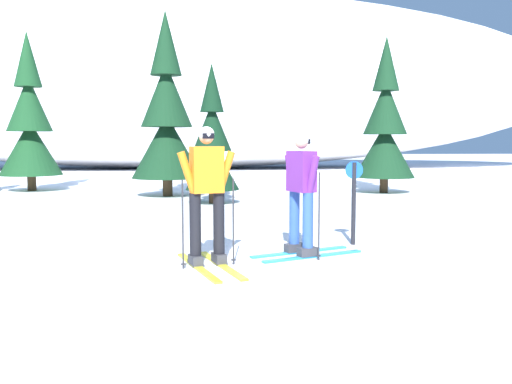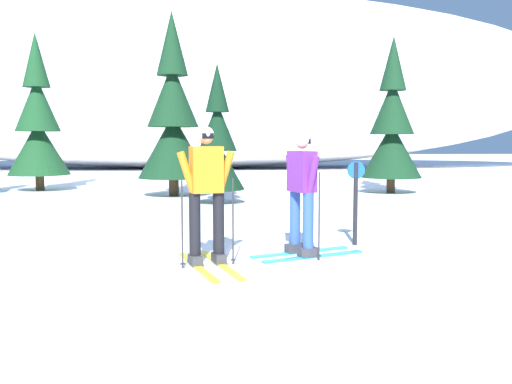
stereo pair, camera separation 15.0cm
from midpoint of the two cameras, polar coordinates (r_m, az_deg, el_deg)
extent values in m
plane|color=white|center=(7.61, -3.53, -7.24)|extent=(120.00, 120.00, 0.00)
cube|color=#2893CC|center=(8.24, 4.01, -6.16)|extent=(1.54, 0.74, 0.03)
cube|color=#2893CC|center=(7.95, 5.37, -6.59)|extent=(1.54, 0.74, 0.03)
cube|color=#38383D|center=(8.17, 3.42, -5.71)|extent=(0.31, 0.24, 0.12)
cube|color=#38383D|center=(7.88, 4.77, -6.13)|extent=(0.31, 0.24, 0.12)
cylinder|color=#2D519E|center=(8.10, 3.44, -2.59)|extent=(0.15, 0.15, 0.78)
cylinder|color=#2D519E|center=(7.81, 4.79, -2.90)|extent=(0.15, 0.15, 0.78)
cube|color=#6B2889|center=(7.89, 4.13, 2.13)|extent=(0.40, 0.50, 0.57)
cylinder|color=#6B2889|center=(8.12, 3.10, 1.82)|extent=(0.20, 0.29, 0.58)
cylinder|color=#6B2889|center=(7.66, 5.22, 1.60)|extent=(0.20, 0.29, 0.58)
sphere|color=tan|center=(7.88, 4.15, 5.12)|extent=(0.19, 0.19, 0.19)
sphere|color=white|center=(7.88, 4.16, 5.34)|extent=(0.21, 0.21, 0.21)
cube|color=black|center=(7.92, 4.65, 5.19)|extent=(0.09, 0.15, 0.07)
cylinder|color=#2D2D33|center=(8.28, 3.11, -1.92)|extent=(0.02, 0.02, 1.22)
cylinder|color=#2D2D33|center=(8.37, 3.09, -5.66)|extent=(0.07, 0.07, 0.01)
cylinder|color=#2D2D33|center=(7.68, 5.93, -2.51)|extent=(0.02, 0.02, 1.22)
cylinder|color=#2D2D33|center=(7.77, 5.89, -6.53)|extent=(0.07, 0.07, 0.01)
cube|color=gold|center=(7.40, -4.15, -7.48)|extent=(0.61, 1.70, 0.03)
cube|color=gold|center=(7.31, -6.58, -7.66)|extent=(0.61, 1.70, 0.03)
cube|color=#38383D|center=(7.48, -4.39, -6.76)|extent=(0.22, 0.31, 0.12)
cube|color=#38383D|center=(7.39, -6.80, -6.93)|extent=(0.22, 0.31, 0.12)
cylinder|color=black|center=(7.39, -4.41, -3.20)|extent=(0.15, 0.15, 0.82)
cylinder|color=black|center=(7.30, -6.84, -3.32)|extent=(0.15, 0.15, 0.82)
cube|color=orange|center=(7.27, -5.67, 2.30)|extent=(0.46, 0.35, 0.61)
cylinder|color=orange|center=(7.35, -3.76, 1.98)|extent=(0.29, 0.18, 0.58)
cylinder|color=orange|center=(7.21, -7.61, 1.88)|extent=(0.29, 0.18, 0.58)
sphere|color=tan|center=(7.26, -5.70, 5.67)|extent=(0.19, 0.19, 0.19)
sphere|color=white|center=(7.27, -5.70, 5.90)|extent=(0.21, 0.21, 0.21)
cube|color=black|center=(7.19, -5.52, 5.75)|extent=(0.15, 0.08, 0.07)
cylinder|color=#2D2D33|center=(7.39, -2.92, -3.06)|extent=(0.02, 0.02, 1.15)
cylinder|color=#2D2D33|center=(7.48, -2.90, -6.97)|extent=(0.07, 0.07, 0.01)
cylinder|color=#2D2D33|center=(7.20, -8.12, -3.33)|extent=(0.02, 0.02, 1.15)
cylinder|color=#2D2D33|center=(7.29, -8.07, -7.34)|extent=(0.07, 0.07, 0.01)
cylinder|color=#47301E|center=(19.76, -22.23, 1.13)|extent=(0.28, 0.28, 0.70)
cone|color=#194723|center=(19.72, -22.34, 4.22)|extent=(2.00, 2.00, 1.80)
cone|color=#194723|center=(19.76, -22.49, 8.39)|extent=(1.44, 1.44, 1.80)
cone|color=#194723|center=(19.90, -22.64, 12.52)|extent=(0.88, 0.88, 1.80)
cylinder|color=#47301E|center=(16.76, -9.31, 0.83)|extent=(0.29, 0.29, 0.74)
cone|color=#14381E|center=(16.71, -9.37, 4.67)|extent=(2.10, 2.10, 1.88)
cone|color=#14381E|center=(16.76, -9.45, 9.82)|extent=(1.51, 1.51, 1.88)
cone|color=#14381E|center=(16.95, -9.53, 14.90)|extent=(0.92, 0.92, 1.88)
cylinder|color=#47301E|center=(14.67, -4.77, -0.21)|extent=(0.20, 0.20, 0.49)
cone|color=black|center=(14.62, -4.80, 2.73)|extent=(1.41, 1.41, 1.27)
cone|color=black|center=(14.61, -4.83, 6.70)|extent=(1.02, 1.02, 1.27)
cone|color=black|center=(14.67, -4.86, 10.65)|extent=(0.62, 0.62, 1.27)
cylinder|color=#47301E|center=(18.06, 12.75, 0.97)|extent=(0.27, 0.27, 0.66)
cone|color=#14381E|center=(18.01, 12.82, 4.18)|extent=(1.89, 1.89, 1.70)
cone|color=#14381E|center=(18.04, 12.91, 8.49)|extent=(1.36, 1.36, 1.70)
cone|color=#14381E|center=(18.17, 13.00, 12.76)|extent=(0.83, 0.83, 1.70)
ellipsoid|color=white|center=(34.09, -8.79, 11.14)|extent=(49.04, 14.46, 10.33)
cylinder|color=black|center=(8.91, 9.52, -1.19)|extent=(0.07, 0.07, 1.31)
cylinder|color=blue|center=(8.87, 9.57, 2.24)|extent=(0.28, 0.02, 0.28)
camera|label=1|loc=(0.07, -90.57, -0.05)|focal=38.98mm
camera|label=2|loc=(0.07, 89.43, 0.05)|focal=38.98mm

